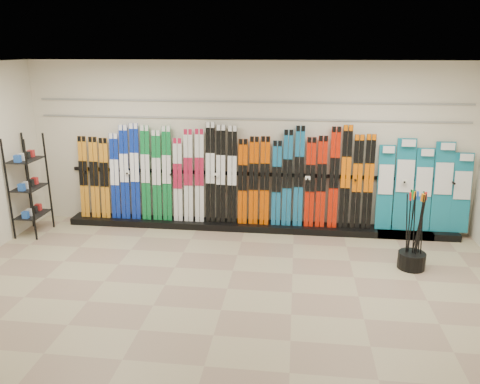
# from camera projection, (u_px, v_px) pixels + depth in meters

# --- Properties ---
(floor) EXTENTS (8.00, 8.00, 0.00)m
(floor) POSITION_uv_depth(u_px,v_px,m) (227.00, 289.00, 6.47)
(floor) COLOR gray
(floor) RESTS_ON ground
(back_wall) EXTENTS (8.00, 0.00, 8.00)m
(back_wall) POSITION_uv_depth(u_px,v_px,m) (247.00, 146.00, 8.40)
(back_wall) COLOR beige
(back_wall) RESTS_ON floor
(ceiling) EXTENTS (8.00, 8.00, 0.00)m
(ceiling) POSITION_uv_depth(u_px,v_px,m) (225.00, 64.00, 5.59)
(ceiling) COLOR silver
(ceiling) RESTS_ON back_wall
(ski_rack_base) EXTENTS (8.00, 0.40, 0.12)m
(ski_rack_base) POSITION_uv_depth(u_px,v_px,m) (258.00, 226.00, 8.59)
(ski_rack_base) COLOR black
(ski_rack_base) RESTS_ON floor
(skis) EXTENTS (5.38, 0.19, 1.83)m
(skis) POSITION_uv_depth(u_px,v_px,m) (222.00, 178.00, 8.43)
(skis) COLOR orange
(skis) RESTS_ON ski_rack_base
(snowboards) EXTENTS (1.58, 0.25, 1.60)m
(snowboards) POSITION_uv_depth(u_px,v_px,m) (423.00, 188.00, 8.09)
(snowboards) COLOR #14728C
(snowboards) RESTS_ON ski_rack_base
(accessory_rack) EXTENTS (0.40, 0.60, 1.77)m
(accessory_rack) POSITION_uv_depth(u_px,v_px,m) (29.00, 186.00, 8.19)
(accessory_rack) COLOR black
(accessory_rack) RESTS_ON floor
(pole_bin) EXTENTS (0.41, 0.41, 0.25)m
(pole_bin) POSITION_uv_depth(u_px,v_px,m) (411.00, 260.00, 7.05)
(pole_bin) COLOR black
(pole_bin) RESTS_ON floor
(ski_poles) EXTENTS (0.33, 0.29, 1.18)m
(ski_poles) POSITION_uv_depth(u_px,v_px,m) (416.00, 230.00, 6.91)
(ski_poles) COLOR black
(ski_poles) RESTS_ON pole_bin
(slatwall_rail_0) EXTENTS (7.60, 0.02, 0.03)m
(slatwall_rail_0) POSITION_uv_depth(u_px,v_px,m) (247.00, 119.00, 8.24)
(slatwall_rail_0) COLOR gray
(slatwall_rail_0) RESTS_ON back_wall
(slatwall_rail_1) EXTENTS (7.60, 0.02, 0.03)m
(slatwall_rail_1) POSITION_uv_depth(u_px,v_px,m) (247.00, 102.00, 8.15)
(slatwall_rail_1) COLOR gray
(slatwall_rail_1) RESTS_ON back_wall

